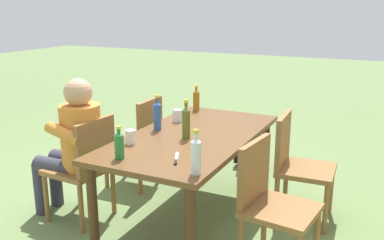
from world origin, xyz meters
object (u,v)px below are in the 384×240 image
(cup_white, at_px, (130,137))
(chair_far_right, at_px, (270,199))
(chair_near_right, at_px, (86,164))
(bottle_amber, at_px, (196,100))
(person_in_white_shirt, at_px, (74,142))
(bottle_blue, at_px, (157,115))
(bottle_green, at_px, (119,145))
(bottle_clear, at_px, (196,155))
(chair_far_left, at_px, (297,162))
(bottle_olive, at_px, (187,122))
(chair_near_left, at_px, (140,137))
(dining_table, at_px, (192,145))
(cup_glass, at_px, (177,116))
(backpack_by_near_side, at_px, (248,148))
(table_knife, at_px, (176,159))

(cup_white, bearing_deg, chair_far_right, 91.40)
(chair_near_right, height_order, chair_far_right, same)
(bottle_amber, xyz_separation_m, cup_white, (1.16, 0.02, -0.05))
(person_in_white_shirt, relative_size, bottle_blue, 4.03)
(chair_near_right, bearing_deg, bottle_green, 61.53)
(chair_near_right, height_order, cup_white, chair_near_right)
(chair_near_right, distance_m, bottle_clear, 1.24)
(bottle_amber, bearing_deg, chair_far_left, 71.48)
(bottle_olive, bearing_deg, person_in_white_shirt, -71.44)
(chair_far_left, distance_m, person_in_white_shirt, 1.81)
(chair_near_right, height_order, bottle_olive, bottle_olive)
(chair_near_left, relative_size, bottle_amber, 3.48)
(chair_near_right, xyz_separation_m, bottle_blue, (-0.40, 0.44, 0.36))
(person_in_white_shirt, bearing_deg, cup_white, 88.32)
(bottle_green, height_order, bottle_amber, bottle_amber)
(chair_near_right, bearing_deg, dining_table, 117.87)
(chair_far_right, relative_size, chair_far_left, 1.00)
(chair_near_right, distance_m, cup_glass, 0.89)
(chair_far_right, height_order, backpack_by_near_side, chair_far_right)
(chair_far_right, height_order, bottle_clear, bottle_clear)
(chair_near_right, relative_size, backpack_by_near_side, 2.05)
(table_knife, bearing_deg, chair_far_left, 147.87)
(dining_table, bearing_deg, chair_far_right, 63.01)
(dining_table, height_order, chair_far_left, chair_far_left)
(bottle_amber, bearing_deg, bottle_blue, 0.26)
(chair_far_right, height_order, bottle_blue, bottle_blue)
(chair_far_right, bearing_deg, bottle_clear, -47.56)
(chair_near_right, xyz_separation_m, cup_glass, (-0.70, 0.47, 0.29))
(bottle_olive, bearing_deg, cup_white, -45.07)
(chair_near_left, distance_m, bottle_clear, 1.64)
(bottle_clear, xyz_separation_m, backpack_by_near_side, (-2.09, -0.36, -0.64))
(bottle_olive, xyz_separation_m, bottle_clear, (0.62, 0.38, -0.01))
(bottle_olive, distance_m, cup_white, 0.44)
(chair_far_left, bearing_deg, bottle_blue, -69.98)
(bottle_amber, bearing_deg, cup_glass, 4.02)
(chair_far_left, xyz_separation_m, cup_glass, (0.09, -1.04, 0.29))
(bottle_green, relative_size, bottle_amber, 0.90)
(chair_far_right, relative_size, bottle_green, 3.88)
(person_in_white_shirt, relative_size, cup_glass, 10.97)
(dining_table, bearing_deg, chair_far_left, 117.32)
(chair_near_left, height_order, bottle_clear, bottle_clear)
(dining_table, bearing_deg, bottle_clear, 27.65)
(person_in_white_shirt, bearing_deg, bottle_amber, 154.55)
(cup_white, relative_size, backpack_by_near_side, 0.25)
(bottle_clear, bearing_deg, backpack_by_near_side, -170.33)
(bottle_olive, xyz_separation_m, cup_glass, (-0.40, -0.29, -0.08))
(dining_table, height_order, table_knife, table_knife)
(bottle_amber, bearing_deg, chair_near_right, -20.74)
(chair_near_left, xyz_separation_m, cup_glass, (0.10, 0.47, 0.29))
(backpack_by_near_side, bearing_deg, chair_near_right, -23.83)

